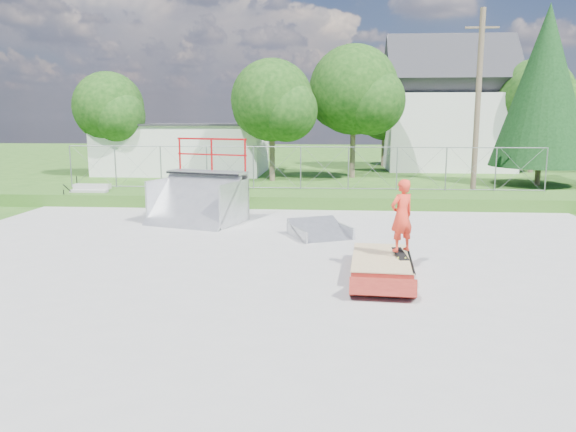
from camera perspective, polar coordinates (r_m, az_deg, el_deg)
name	(u,v)px	position (r m, az deg, el deg)	size (l,w,h in m)	color
ground	(276,265)	(13.54, -1.23, -5.01)	(120.00, 120.00, 0.00)	#285418
concrete_pad	(276,264)	(13.54, -1.24, -4.93)	(20.00, 16.00, 0.04)	#9A9A98
grass_berm	(299,198)	(22.78, 1.14, 1.80)	(24.00, 3.00, 0.50)	#285418
grind_box	(381,265)	(12.95, 9.45, -4.94)	(1.48, 2.76, 0.40)	maroon
quarter_pipe	(195,182)	(18.77, -9.41, 3.41)	(2.79, 2.36, 2.79)	#9EA1A6
flat_bank_ramp	(320,230)	(16.52, 3.27, -1.45)	(1.51, 1.61, 0.46)	#9EA1A6
skateboard	(400,254)	(13.01, 11.35, -3.83)	(0.22, 0.80, 0.02)	black
skater	(402,219)	(12.84, 11.47, -0.28)	(0.60, 0.39, 1.64)	red
concrete_stairs	(88,195)	(24.03, -19.67, 2.00)	(1.50, 1.60, 0.80)	#9A9A98
chain_link_fence	(301,168)	(23.64, 1.29, 4.90)	(20.00, 0.06, 1.80)	gray
utility_building_flat	(185,149)	(36.28, -10.46, 6.69)	(10.00, 6.00, 3.00)	silver
gable_house	(447,112)	(39.76, 15.89, 10.13)	(8.40, 6.08, 8.94)	silver
utility_pole	(478,105)	(25.77, 18.71, 10.60)	(0.24, 0.24, 8.00)	brown
tree_left_near	(276,103)	(31.00, -1.21, 11.37)	(4.76, 4.48, 6.65)	brown
tree_center	(359,93)	(32.88, 7.21, 12.28)	(5.44, 5.12, 7.60)	brown
tree_left_far	(111,110)	(35.37, -17.51, 10.26)	(4.42, 4.16, 6.18)	brown
tree_right_far	(541,100)	(39.06, 24.30, 10.68)	(5.10, 4.80, 7.12)	brown
tree_back_mid	(388,115)	(41.05, 10.10, 10.05)	(4.08, 3.84, 5.70)	brown
conifer_tree	(545,86)	(31.89, 24.62, 11.90)	(5.04, 5.04, 9.10)	brown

